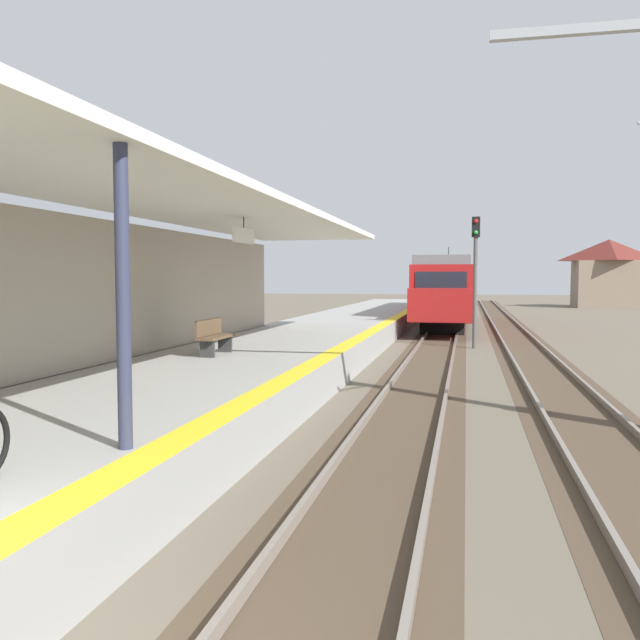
{
  "coord_description": "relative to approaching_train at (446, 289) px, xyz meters",
  "views": [
    {
      "loc": [
        3.05,
        -3.24,
        2.81
      ],
      "look_at": [
        0.66,
        7.6,
        2.1
      ],
      "focal_mm": 37.28,
      "sensor_mm": 36.0,
      "label": 1
    }
  ],
  "objects": [
    {
      "name": "distant_trackside_house",
      "position": [
        14.17,
        27.43,
        1.16
      ],
      "size": [
        6.6,
        5.28,
        6.4
      ],
      "color": "#7F705B",
      "rests_on": "ground"
    },
    {
      "name": "platform_bench",
      "position": [
        -4.96,
        -24.1,
        -0.8
      ],
      "size": [
        0.45,
        1.6,
        0.88
      ],
      "color": "brown",
      "rests_on": "station_platform"
    },
    {
      "name": "track_pair_nearest_platform",
      "position": [
        -0.0,
        -16.29,
        -2.13
      ],
      "size": [
        2.34,
        120.0,
        0.16
      ],
      "color": "#4C3D2D",
      "rests_on": "ground"
    },
    {
      "name": "rail_signal_post",
      "position": [
        1.48,
        -12.53,
        1.02
      ],
      "size": [
        0.32,
        0.34,
        5.2
      ],
      "color": "#4C4C4C",
      "rests_on": "ground"
    },
    {
      "name": "station_building_with_canopy",
      "position": [
        -6.2,
        -26.26,
        0.48
      ],
      "size": [
        4.85,
        24.0,
        4.43
      ],
      "color": "#4C4C4C",
      "rests_on": "ground"
    },
    {
      "name": "approaching_train",
      "position": [
        0.0,
        0.0,
        0.0
      ],
      "size": [
        2.93,
        19.6,
        4.76
      ],
      "color": "maroon",
      "rests_on": "ground"
    },
    {
      "name": "station_platform",
      "position": [
        -4.4,
        -20.29,
        -1.73
      ],
      "size": [
        5.0,
        80.0,
        0.91
      ],
      "color": "#999993",
      "rests_on": "ground"
    },
    {
      "name": "track_pair_middle",
      "position": [
        3.4,
        -16.29,
        -2.13
      ],
      "size": [
        2.34,
        120.0,
        0.16
      ],
      "color": "#4C3D2D",
      "rests_on": "ground"
    }
  ]
}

